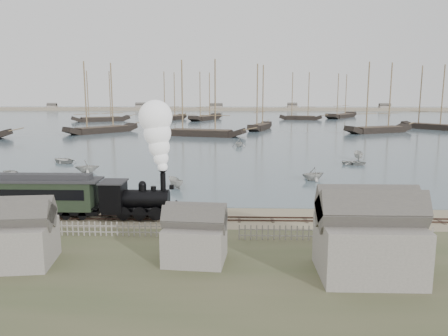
{
  "coord_description": "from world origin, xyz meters",
  "views": [
    {
      "loc": [
        4.91,
        -40.19,
        11.32
      ],
      "look_at": [
        3.38,
        5.22,
        3.5
      ],
      "focal_mm": 35.0,
      "sensor_mm": 36.0,
      "label": 1
    }
  ],
  "objects": [
    {
      "name": "schooner_8",
      "position": [
        31.12,
        146.65,
        10.06
      ],
      "size": [
        18.17,
        7.92,
        20.0
      ],
      "primitive_type": null,
      "rotation": [
        0.0,
        0.0,
        -0.22
      ],
      "color": "black",
      "rests_on": "harbor_water"
    },
    {
      "name": "rail_track",
      "position": [
        0.0,
        -2.0,
        0.04
      ],
      "size": [
        120.0,
        1.8,
        0.16
      ],
      "color": "#36231D",
      "rests_on": "ground"
    },
    {
      "name": "rowboat_4",
      "position": [
        14.65,
        16.16,
        0.94
      ],
      "size": [
        4.03,
        4.24,
        1.76
      ],
      "primitive_type": "imported",
      "rotation": [
        0.0,
        0.0,
        5.16
      ],
      "color": "#B8B6AF",
      "rests_on": "harbor_water"
    },
    {
      "name": "schooner_3",
      "position": [
        11.51,
        95.46,
        10.06
      ],
      "size": [
        9.05,
        17.44,
        20.0
      ],
      "primitive_type": null,
      "rotation": [
        0.0,
        0.0,
        1.25
      ],
      "color": "black",
      "rests_on": "harbor_water"
    },
    {
      "name": "schooner_7",
      "position": [
        -23.71,
        142.56,
        10.06
      ],
      "size": [
        12.27,
        20.64,
        20.0
      ],
      "primitive_type": null,
      "rotation": [
        0.0,
        0.0,
        1.17
      ],
      "color": "black",
      "rests_on": "harbor_water"
    },
    {
      "name": "schooner_2",
      "position": [
        -5.22,
        74.93,
        10.06
      ],
      "size": [
        24.51,
        11.63,
        20.0
      ],
      "primitive_type": null,
      "rotation": [
        0.0,
        0.0,
        -0.27
      ],
      "color": "black",
      "rests_on": "harbor_water"
    },
    {
      "name": "picket_fence_west",
      "position": [
        -6.5,
        -7.0,
        0.0
      ],
      "size": [
        19.0,
        0.1,
        1.2
      ],
      "primitive_type": null,
      "color": "gray",
      "rests_on": "ground"
    },
    {
      "name": "harbor_water",
      "position": [
        0.0,
        170.0,
        0.03
      ],
      "size": [
        600.0,
        336.0,
        0.06
      ],
      "primitive_type": "cube",
      "color": "#435560",
      "rests_on": "ground"
    },
    {
      "name": "schooner_4",
      "position": [
        45.04,
        86.63,
        10.06
      ],
      "size": [
        21.67,
        14.16,
        20.0
      ],
      "primitive_type": null,
      "rotation": [
        0.0,
        0.0,
        0.46
      ],
      "color": "black",
      "rests_on": "harbor_water"
    },
    {
      "name": "schooner_1",
      "position": [
        -34.37,
        83.73,
        10.06
      ],
      "size": [
        18.13,
        20.51,
        20.0
      ],
      "primitive_type": null,
      "rotation": [
        0.0,
        0.0,
        0.88
      ],
      "color": "black",
      "rests_on": "harbor_water"
    },
    {
      "name": "picket_fence_east",
      "position": [
        12.5,
        -7.5,
        0.0
      ],
      "size": [
        15.0,
        0.1,
        1.2
      ],
      "primitive_type": null,
      "color": "gray",
      "rests_on": "ground"
    },
    {
      "name": "rowboat_2",
      "position": [
        -2.66,
        10.9,
        0.67
      ],
      "size": [
        3.34,
        2.63,
        1.22
      ],
      "primitive_type": "imported",
      "rotation": [
        0.0,
        0.0,
        3.67
      ],
      "color": "#B8B6AF",
      "rests_on": "harbor_water"
    },
    {
      "name": "passenger_coach",
      "position": [
        -14.93,
        -2.0,
        2.24
      ],
      "size": [
        14.65,
        2.82,
        3.56
      ],
      "color": "black",
      "rests_on": "ground"
    },
    {
      "name": "rowboat_7",
      "position": [
        4.98,
        51.92,
        0.91
      ],
      "size": [
        3.86,
        3.54,
        1.71
      ],
      "primitive_type": "imported",
      "rotation": [
        0.0,
        0.0,
        6.02
      ],
      "color": "#B8B6AF",
      "rests_on": "harbor_water"
    },
    {
      "name": "beached_dinghy",
      "position": [
        -13.75,
        0.68,
        0.43
      ],
      "size": [
        4.13,
        4.87,
        0.86
      ],
      "primitive_type": "imported",
      "rotation": [
        0.0,
        0.0,
        1.25
      ],
      "color": "#B8B6AF",
      "rests_on": "ground"
    },
    {
      "name": "far_spit",
      "position": [
        0.0,
        250.0,
        0.0
      ],
      "size": [
        500.0,
        20.0,
        1.8
      ],
      "primitive_type": "cube",
      "color": "tan",
      "rests_on": "ground"
    },
    {
      "name": "shed_left",
      "position": [
        -10.0,
        -13.0,
        0.0
      ],
      "size": [
        5.0,
        4.0,
        4.1
      ],
      "primitive_type": null,
      "color": "gray",
      "rests_on": "ground"
    },
    {
      "name": "rowboat_6",
      "position": [
        -23.9,
        29.52,
        0.51
      ],
      "size": [
        5.06,
        5.37,
        0.91
      ],
      "primitive_type": "imported",
      "rotation": [
        0.0,
        0.0,
        4.11
      ],
      "color": "#B8B6AF",
      "rests_on": "harbor_water"
    },
    {
      "name": "ground",
      "position": [
        0.0,
        0.0,
        0.0
      ],
      "size": [
        600.0,
        600.0,
        0.0
      ],
      "primitive_type": "plane",
      "color": "tan",
      "rests_on": "ground"
    },
    {
      "name": "shed_mid",
      "position": [
        2.0,
        -12.0,
        0.0
      ],
      "size": [
        4.0,
        3.5,
        3.6
      ],
      "primitive_type": null,
      "color": "gray",
      "rests_on": "ground"
    },
    {
      "name": "rowboat_0",
      "position": [
        -26.69,
        18.33,
        0.42
      ],
      "size": [
        4.22,
        4.29,
        0.73
      ],
      "primitive_type": "imported",
      "rotation": [
        0.0,
        0.0,
        0.83
      ],
      "color": "#B8B6AF",
      "rests_on": "harbor_water"
    },
    {
      "name": "shed_right",
      "position": [
        13.0,
        -14.0,
        0.0
      ],
      "size": [
        6.0,
        5.0,
        5.1
      ],
      "primitive_type": null,
      "color": "gray",
      "rests_on": "ground"
    },
    {
      "name": "schooner_6",
      "position": [
        -50.38,
        134.03,
        10.06
      ],
      "size": [
        22.28,
        15.67,
        20.0
      ],
      "primitive_type": null,
      "rotation": [
        0.0,
        0.0,
        0.51
      ],
      "color": "black",
      "rests_on": "harbor_water"
    },
    {
      "name": "schooner_10",
      "position": [
        -9.17,
        144.87,
        10.06
      ],
      "size": [
        13.68,
        23.92,
        20.0
      ],
      "primitive_type": null,
      "rotation": [
        0.0,
        0.0,
        1.2
      ],
      "color": "black",
      "rests_on": "harbor_water"
    },
    {
      "name": "schooner_5",
      "position": [
        65.1,
        99.35,
        10.06
      ],
      "size": [
        14.83,
        17.08,
        20.0
      ],
      "primitive_type": null,
      "rotation": [
        0.0,
        0.0,
        -0.9
      ],
      "color": "black",
      "rests_on": "harbor_water"
    },
    {
      "name": "rowboat_3",
      "position": [
        23.28,
        28.83,
        0.45
      ],
      "size": [
        3.69,
        4.39,
        0.78
      ],
      "primitive_type": "imported",
      "rotation": [
        0.0,
        0.0,
        1.26
      ],
      "color": "#B8B6AF",
      "rests_on": "harbor_water"
    },
    {
      "name": "rowboat_5",
      "position": [
        25.34,
        34.19,
        0.77
      ],
      "size": [
        3.87,
        1.95,
        1.43
      ],
      "primitive_type": "imported",
      "rotation": [
        0.0,
        0.0,
        2.99
      ],
      "color": "#B8B6AF",
      "rests_on": "harbor_water"
    },
    {
      "name": "rowboat_1",
      "position": [
        -16.82,
        20.75,
        0.95
      ],
      "size": [
        3.62,
        3.96,
        1.77
      ],
      "primitive_type": "imported",
      "rotation": [
        0.0,
        0.0,
        1.81
      ],
      "color": "#B8B6AF",
      "rests_on": "harbor_water"
    },
    {
      "name": "locomotive",
      "position": [
        -2.68,
        -2.0,
        4.76
      ],
      "size": [
        8.31,
        3.1,
        10.36
      ],
      "color": "black",
      "rests_on": "ground"
    },
    {
      "name": "schooner_9",
      "position": [
        52.15,
        163.32,
        10.06
      ],
      "size": [
        19.61,
        25.2,
        20.0
      ],
      "primitive_type": null,
      "rotation": [
        0.0,
        0.0,
        0.98
      ],
      "color": "black",
      "rests_on": "harbor_water"
    }
  ]
}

